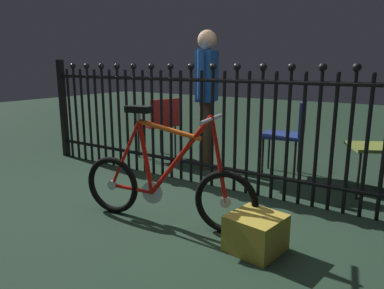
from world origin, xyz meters
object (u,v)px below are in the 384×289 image
at_px(chair_red, 160,121).
at_px(chair_olive, 382,143).
at_px(chair_navy, 290,130).
at_px(person_visitor, 207,88).
at_px(display_crate, 256,233).
at_px(bicycle, 165,185).

relative_size(chair_red, chair_olive, 0.99).
bearing_deg(chair_red, chair_navy, 7.38).
xyz_separation_m(chair_red, person_visitor, (0.72, -0.04, 0.45)).
bearing_deg(person_visitor, chair_olive, 3.77).
bearing_deg(display_crate, chair_olive, 71.58).
height_order(chair_olive, display_crate, chair_olive).
relative_size(chair_navy, display_crate, 2.54).
bearing_deg(bicycle, person_visitor, 109.17).
distance_m(chair_red, chair_olive, 2.54).
xyz_separation_m(chair_navy, person_visitor, (-0.91, -0.25, 0.43)).
relative_size(chair_red, person_visitor, 0.50).
distance_m(chair_olive, display_crate, 1.75).
xyz_separation_m(chair_olive, display_crate, (-0.54, -1.62, -0.38)).
height_order(chair_red, display_crate, chair_red).
height_order(chair_navy, person_visitor, person_visitor).
bearing_deg(bicycle, chair_olive, 50.67).
bearing_deg(chair_red, display_crate, -37.43).
height_order(person_visitor, display_crate, person_visitor).
relative_size(chair_navy, chair_olive, 1.04).
bearing_deg(chair_red, chair_olive, 1.91).
distance_m(chair_navy, chair_olive, 0.92).
bearing_deg(person_visitor, bicycle, -70.83).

